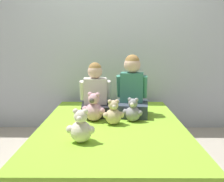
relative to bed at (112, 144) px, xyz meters
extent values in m
plane|color=#B2A899|center=(0.00, 0.00, -0.20)|extent=(14.00, 14.00, 0.00)
cube|color=silver|center=(0.00, 1.10, 1.05)|extent=(8.00, 0.06, 2.50)
cube|color=#997F60|center=(0.00, 0.00, -0.12)|extent=(1.39, 1.92, 0.17)
cube|color=white|center=(0.00, 0.00, 0.07)|extent=(1.36, 1.88, 0.21)
cube|color=#8CC633|center=(0.00, 0.00, 0.19)|extent=(1.38, 1.90, 0.03)
cube|color=black|center=(-0.18, 0.32, 0.27)|extent=(0.32, 0.34, 0.12)
cube|color=silver|center=(-0.19, 0.37, 0.47)|extent=(0.26, 0.18, 0.28)
sphere|color=beige|center=(-0.19, 0.37, 0.68)|extent=(0.16, 0.16, 0.16)
sphere|color=#A37A42|center=(-0.19, 0.37, 0.71)|extent=(0.14, 0.14, 0.14)
cylinder|color=silver|center=(-0.33, 0.36, 0.48)|extent=(0.07, 0.13, 0.23)
cylinder|color=silver|center=(-0.05, 0.38, 0.48)|extent=(0.07, 0.13, 0.23)
cube|color=#384251|center=(0.21, 0.32, 0.28)|extent=(0.40, 0.39, 0.14)
cube|color=#3D8470|center=(0.22, 0.37, 0.51)|extent=(0.27, 0.20, 0.32)
sphere|color=beige|center=(0.22, 0.37, 0.75)|extent=(0.18, 0.18, 0.18)
sphere|color=#A37A42|center=(0.22, 0.37, 0.79)|extent=(0.16, 0.16, 0.16)
cylinder|color=#3D8470|center=(0.08, 0.39, 0.52)|extent=(0.08, 0.15, 0.26)
cylinder|color=#3D8470|center=(0.36, 0.35, 0.52)|extent=(0.08, 0.15, 0.26)
sphere|color=#DBA3B2|center=(-0.18, 0.12, 0.30)|extent=(0.19, 0.19, 0.19)
sphere|color=#DBA3B2|center=(-0.18, 0.12, 0.43)|extent=(0.12, 0.12, 0.12)
sphere|color=#4C4742|center=(-0.20, 0.08, 0.43)|extent=(0.05, 0.05, 0.05)
sphere|color=#DBA3B2|center=(-0.22, 0.13, 0.48)|extent=(0.05, 0.05, 0.05)
sphere|color=#DBA3B2|center=(-0.14, 0.11, 0.48)|extent=(0.05, 0.05, 0.05)
sphere|color=#DBA3B2|center=(-0.27, 0.13, 0.32)|extent=(0.07, 0.07, 0.07)
sphere|color=#DBA3B2|center=(-0.10, 0.08, 0.32)|extent=(0.07, 0.07, 0.07)
sphere|color=#939399|center=(0.21, 0.11, 0.28)|extent=(0.15, 0.15, 0.15)
sphere|color=#939399|center=(0.21, 0.11, 0.39)|extent=(0.09, 0.09, 0.09)
sphere|color=white|center=(0.20, 0.07, 0.39)|extent=(0.04, 0.04, 0.04)
sphere|color=#939399|center=(0.18, 0.12, 0.43)|extent=(0.04, 0.04, 0.04)
sphere|color=#939399|center=(0.24, 0.10, 0.43)|extent=(0.04, 0.04, 0.04)
sphere|color=#939399|center=(0.14, 0.12, 0.30)|extent=(0.06, 0.06, 0.06)
sphere|color=#939399|center=(0.28, 0.07, 0.30)|extent=(0.06, 0.06, 0.06)
sphere|color=#D1B78E|center=(0.01, 0.01, 0.28)|extent=(0.16, 0.16, 0.16)
sphere|color=#D1B78E|center=(0.01, 0.01, 0.40)|extent=(0.10, 0.10, 0.10)
sphere|color=beige|center=(0.02, -0.03, 0.39)|extent=(0.04, 0.04, 0.04)
sphere|color=#D1B78E|center=(-0.02, 0.00, 0.43)|extent=(0.04, 0.04, 0.04)
sphere|color=#D1B78E|center=(0.05, 0.01, 0.43)|extent=(0.04, 0.04, 0.04)
sphere|color=#D1B78E|center=(-0.06, -0.02, 0.30)|extent=(0.06, 0.06, 0.06)
sphere|color=#D1B78E|center=(0.09, 0.00, 0.30)|extent=(0.06, 0.06, 0.06)
sphere|color=silver|center=(-0.24, -0.42, 0.29)|extent=(0.17, 0.17, 0.17)
sphere|color=silver|center=(-0.24, -0.42, 0.41)|extent=(0.11, 0.11, 0.11)
sphere|color=white|center=(-0.25, -0.47, 0.41)|extent=(0.05, 0.05, 0.05)
sphere|color=silver|center=(-0.28, -0.42, 0.46)|extent=(0.04, 0.04, 0.04)
sphere|color=silver|center=(-0.20, -0.43, 0.46)|extent=(0.04, 0.04, 0.04)
sphere|color=silver|center=(-0.32, -0.44, 0.31)|extent=(0.07, 0.07, 0.07)
sphere|color=silver|center=(-0.16, -0.45, 0.31)|extent=(0.07, 0.07, 0.07)
camera|label=1|loc=(0.01, -2.20, 0.96)|focal=38.00mm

